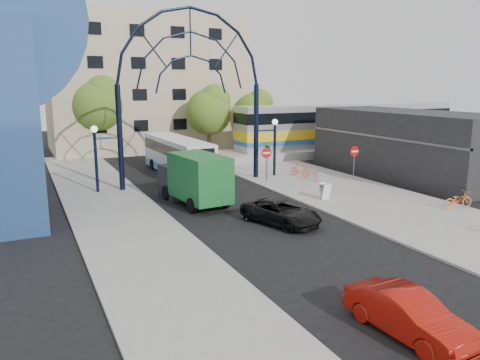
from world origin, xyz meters
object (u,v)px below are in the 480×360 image
green_truck (194,179)px  tree_north_a (210,109)px  tree_north_c (256,110)px  bike_near_a (310,175)px  street_name_sign (267,153)px  bike_near_b (300,170)px  black_suv (281,212)px  red_sedan (408,314)px  sandwich_board (325,189)px  gateway_arch (191,61)px  train_car (350,125)px  city_bus (178,156)px  do_not_enter_sign (354,155)px  bike_far_a (458,200)px  tree_north_b (98,103)px  stop_sign (266,156)px

green_truck → tree_north_a: bearing=59.1°
tree_north_c → bike_near_a: size_ratio=4.28×
street_name_sign → bike_near_b: size_ratio=1.66×
black_suv → red_sedan: size_ratio=1.12×
sandwich_board → black_suv: bearing=-148.3°
gateway_arch → bike_near_a: bearing=-19.7°
train_car → bike_near_a: bearing=-137.9°
city_bus → sandwich_board: bearing=-67.5°
do_not_enter_sign → tree_north_c: tree_north_c is taller
street_name_sign → tree_north_c: size_ratio=0.43×
green_truck → train_car: bearing=25.2°
street_name_sign → bike_far_a: (5.95, -11.60, -1.52)m
do_not_enter_sign → tree_north_a: 16.86m
train_car → tree_north_c: tree_north_c is taller
red_sedan → green_truck: bearing=86.9°
train_car → tree_north_b: tree_north_b is taller
street_name_sign → bike_far_a: bearing=-62.8°
tree_north_b → street_name_sign: bearing=-62.3°
black_suv → bike_near_a: 10.87m
train_car → tree_north_b: (-23.88, 7.93, 2.37)m
train_car → tree_north_a: tree_north_a is taller
gateway_arch → bike_near_b: gateway_arch is taller
stop_sign → black_suv: (-4.02, -9.00, -1.38)m
tree_north_b → bike_near_a: tree_north_b is taller
bike_near_a → sandwich_board: bearing=-147.4°
bike_near_b → bike_far_a: bearing=-104.2°
city_bus → bike_near_a: (7.82, -6.90, -0.98)m
bike_near_b → bike_near_a: bearing=-124.7°
do_not_enter_sign → bike_near_b: do_not_enter_sign is taller
tree_north_a → red_sedan: tree_north_a is taller
bike_far_a → do_not_enter_sign: bearing=6.9°
gateway_arch → tree_north_a: 13.98m
do_not_enter_sign → bike_far_a: (0.15, -9.00, -1.36)m
do_not_enter_sign → gateway_arch: bearing=160.0°
city_bus → bike_near_b: city_bus is taller
black_suv → bike_near_a: bearing=29.8°
do_not_enter_sign → bike_near_a: size_ratio=1.63×
do_not_enter_sign → street_name_sign: street_name_sign is taller
do_not_enter_sign → street_name_sign: 6.36m
black_suv → do_not_enter_sign: bearing=15.7°
street_name_sign → train_car: train_car is taller
bike_near_a → bike_near_b: bike_near_b is taller
gateway_arch → tree_north_a: gateway_arch is taller
stop_sign → bike_near_b: bearing=13.7°
bike_near_b → tree_north_b: bearing=96.9°
black_suv → street_name_sign: bearing=46.6°
sandwich_board → tree_north_a: (0.52, 19.95, 3.86)m
sandwich_board → bike_near_a: 5.69m
tree_north_c → bike_near_b: size_ratio=3.86×
do_not_enter_sign → green_truck: green_truck is taller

